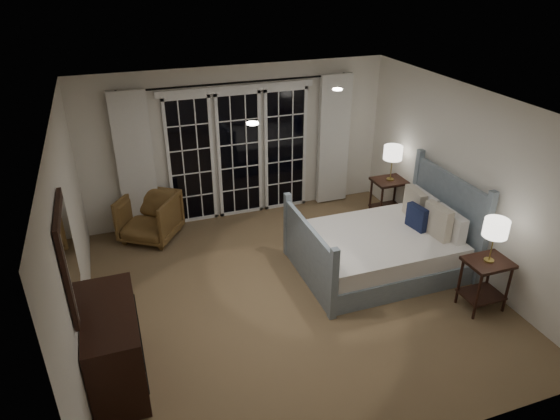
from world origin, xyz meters
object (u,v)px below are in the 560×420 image
object	(u,v)px
nightstand_left	(485,277)
armchair	(150,217)
bed	(383,247)
lamp_left	(496,229)
dresser	(114,346)
nightstand_right	(389,193)
lamp_right	(393,153)

from	to	relation	value
nightstand_left	armchair	bearing A→B (deg)	139.50
bed	lamp_left	world-z (taller)	bed
armchair	dresser	xyz separation A→B (m)	(-0.67, -2.87, 0.07)
dresser	lamp_left	bearing A→B (deg)	-3.68
nightstand_left	dresser	xyz separation A→B (m)	(-4.36, 0.28, -0.01)
bed	nightstand_right	world-z (taller)	bed
lamp_right	dresser	distance (m)	5.06
nightstand_left	lamp_left	distance (m)	0.68
lamp_right	armchair	world-z (taller)	lamp_right
nightstand_left	lamp_right	size ratio (longest dim) A/B	1.19
lamp_left	armchair	world-z (taller)	lamp_left
bed	dresser	xyz separation A→B (m)	(-3.65, -0.94, 0.12)
lamp_right	armchair	bearing A→B (deg)	170.31
nightstand_right	dresser	distance (m)	5.00
lamp_right	armchair	xyz separation A→B (m)	(-3.82, 0.65, -0.80)
nightstand_right	nightstand_left	bearing A→B (deg)	-92.85
nightstand_right	lamp_left	bearing A→B (deg)	-92.85
nightstand_left	lamp_right	world-z (taller)	lamp_right
armchair	lamp_right	bearing A→B (deg)	24.18
nightstand_right	lamp_left	size ratio (longest dim) A/B	1.26
nightstand_left	dresser	distance (m)	4.37
lamp_left	armchair	size ratio (longest dim) A/B	0.69
bed	lamp_left	distance (m)	1.63
nightstand_right	lamp_right	world-z (taller)	lamp_right
nightstand_left	dresser	size ratio (longest dim) A/B	0.55
armchair	nightstand_left	bearing A→B (deg)	-6.64
bed	lamp_right	distance (m)	1.75
bed	lamp_right	world-z (taller)	lamp_right
bed	lamp_right	xyz separation A→B (m)	(0.84, 1.28, 0.84)
bed	nightstand_left	xyz separation A→B (m)	(0.71, -1.22, 0.13)
lamp_left	lamp_right	size ratio (longest dim) A/B	0.97
lamp_left	lamp_right	distance (m)	2.51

